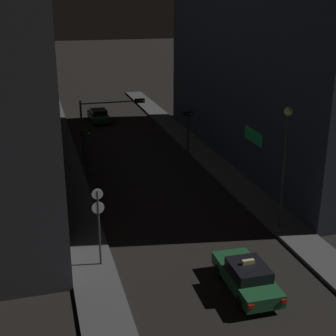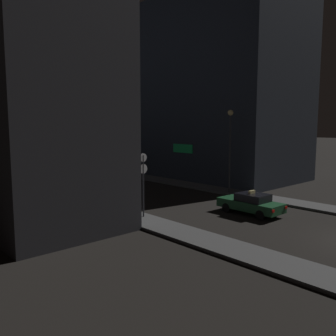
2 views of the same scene
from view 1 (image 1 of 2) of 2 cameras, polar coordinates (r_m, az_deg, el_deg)
sidewalk_left at (r=39.91m, az=-11.79°, el=0.39°), size 2.20×59.08×0.17m
sidewalk_right at (r=42.12m, az=4.06°, el=1.77°), size 2.20×59.08×0.17m
building_facade_right at (r=41.55m, az=14.56°, el=14.78°), size 11.68×29.23×19.77m
taxi at (r=23.03m, az=9.24°, el=-12.45°), size 1.87×4.48×1.62m
far_car at (r=53.40m, az=-8.16°, el=6.13°), size 1.97×4.52×1.42m
traffic_light_overhead at (r=39.03m, az=-7.19°, el=5.98°), size 5.19×0.42×5.24m
traffic_light_left_kerb at (r=36.48m, az=-9.60°, el=2.89°), size 0.80×0.42×3.62m
traffic_light_right_kerb at (r=40.91m, az=2.39°, el=5.20°), size 0.80×0.42×3.90m
sign_pole_left at (r=23.89m, az=-8.15°, el=-6.02°), size 0.61×0.10×4.06m
street_lamp_near_block at (r=27.53m, az=13.62°, el=2.14°), size 0.48×0.48×7.09m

